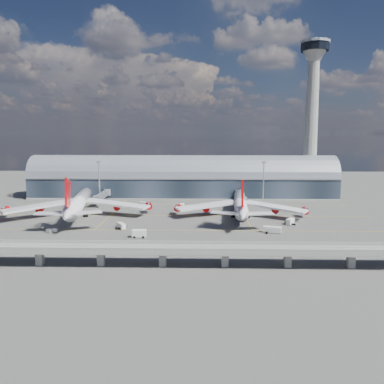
{
  "coord_description": "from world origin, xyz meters",
  "views": [
    {
      "loc": [
        12.28,
        -170.23,
        42.31
      ],
      "look_at": [
        7.83,
        10.0,
        14.0
      ],
      "focal_mm": 35.0,
      "sensor_mm": 36.0,
      "label": 1
    }
  ],
  "objects_px": {
    "service_truck_2": "(272,230)",
    "floodlight_mast_right": "(263,181)",
    "airliner_left": "(78,203)",
    "service_truck_1": "(139,234)",
    "cargo_train_0": "(52,231)",
    "service_truck_3": "(290,221)",
    "service_truck_5": "(143,204)",
    "control_tower": "(311,119)",
    "airliner_right": "(240,205)",
    "cargo_train_1": "(284,246)",
    "service_truck_4": "(182,206)",
    "floodlight_mast_left": "(99,181)",
    "cargo_train_2": "(329,245)",
    "service_truck_0": "(121,226)"
  },
  "relations": [
    {
      "from": "control_tower",
      "to": "cargo_train_1",
      "type": "xyz_separation_m",
      "value": [
        -41.76,
        -117.88,
        -50.75
      ]
    },
    {
      "from": "control_tower",
      "to": "airliner_left",
      "type": "height_order",
      "value": "control_tower"
    },
    {
      "from": "floodlight_mast_right",
      "to": "cargo_train_1",
      "type": "height_order",
      "value": "floodlight_mast_right"
    },
    {
      "from": "floodlight_mast_left",
      "to": "airliner_left",
      "type": "relative_size",
      "value": 0.32
    },
    {
      "from": "cargo_train_1",
      "to": "service_truck_5",
      "type": "bearing_deg",
      "value": 61.23
    },
    {
      "from": "service_truck_2",
      "to": "cargo_train_0",
      "type": "bearing_deg",
      "value": 108.51
    },
    {
      "from": "service_truck_4",
      "to": "cargo_train_0",
      "type": "relative_size",
      "value": 1.05
    },
    {
      "from": "service_truck_0",
      "to": "service_truck_2",
      "type": "relative_size",
      "value": 0.76
    },
    {
      "from": "floodlight_mast_left",
      "to": "airliner_left",
      "type": "bearing_deg",
      "value": -91.02
    },
    {
      "from": "floodlight_mast_left",
      "to": "cargo_train_2",
      "type": "bearing_deg",
      "value": -38.7
    },
    {
      "from": "service_truck_5",
      "to": "cargo_train_2",
      "type": "relative_size",
      "value": 0.81
    },
    {
      "from": "floodlight_mast_left",
      "to": "cargo_train_2",
      "type": "relative_size",
      "value": 3.46
    },
    {
      "from": "floodlight_mast_right",
      "to": "service_truck_4",
      "type": "distance_m",
      "value": 52.87
    },
    {
      "from": "airliner_left",
      "to": "service_truck_4",
      "type": "xyz_separation_m",
      "value": [
        52.14,
        21.42,
        -5.51
      ]
    },
    {
      "from": "service_truck_5",
      "to": "cargo_train_1",
      "type": "bearing_deg",
      "value": -116.48
    },
    {
      "from": "cargo_train_0",
      "to": "service_truck_3",
      "type": "bearing_deg",
      "value": -57.65
    },
    {
      "from": "control_tower",
      "to": "service_truck_0",
      "type": "bearing_deg",
      "value": -140.12
    },
    {
      "from": "service_truck_1",
      "to": "service_truck_5",
      "type": "xyz_separation_m",
      "value": [
        -8.5,
        65.3,
        -0.25
      ]
    },
    {
      "from": "service_truck_1",
      "to": "cargo_train_2",
      "type": "relative_size",
      "value": 0.76
    },
    {
      "from": "airliner_left",
      "to": "control_tower",
      "type": "bearing_deg",
      "value": 15.56
    },
    {
      "from": "service_truck_2",
      "to": "floodlight_mast_right",
      "type": "bearing_deg",
      "value": 11.44
    },
    {
      "from": "control_tower",
      "to": "service_truck_4",
      "type": "distance_m",
      "value": 107.37
    },
    {
      "from": "floodlight_mast_right",
      "to": "airliner_left",
      "type": "height_order",
      "value": "floodlight_mast_right"
    },
    {
      "from": "airliner_right",
      "to": "service_truck_0",
      "type": "bearing_deg",
      "value": -150.52
    },
    {
      "from": "floodlight_mast_right",
      "to": "service_truck_1",
      "type": "height_order",
      "value": "floodlight_mast_right"
    },
    {
      "from": "service_truck_1",
      "to": "cargo_train_0",
      "type": "bearing_deg",
      "value": 79.59
    },
    {
      "from": "service_truck_3",
      "to": "service_truck_5",
      "type": "bearing_deg",
      "value": -175.93
    },
    {
      "from": "floodlight_mast_left",
      "to": "service_truck_1",
      "type": "relative_size",
      "value": 4.53
    },
    {
      "from": "service_truck_4",
      "to": "cargo_train_1",
      "type": "xyz_separation_m",
      "value": [
        41.78,
        -72.87,
        -0.52
      ]
    },
    {
      "from": "control_tower",
      "to": "airliner_left",
      "type": "relative_size",
      "value": 1.3
    },
    {
      "from": "floodlight_mast_right",
      "to": "airliner_right",
      "type": "bearing_deg",
      "value": -115.53
    },
    {
      "from": "cargo_train_0",
      "to": "airliner_right",
      "type": "bearing_deg",
      "value": -45.3
    },
    {
      "from": "service_truck_1",
      "to": "service_truck_5",
      "type": "distance_m",
      "value": 65.85
    },
    {
      "from": "service_truck_0",
      "to": "cargo_train_2",
      "type": "bearing_deg",
      "value": -53.29
    },
    {
      "from": "control_tower",
      "to": "airliner_left",
      "type": "distance_m",
      "value": 157.55
    },
    {
      "from": "service_truck_1",
      "to": "cargo_train_2",
      "type": "xyz_separation_m",
      "value": [
        73.39,
        -11.24,
        -0.8
      ]
    },
    {
      "from": "airliner_left",
      "to": "airliner_right",
      "type": "distance_m",
      "value": 83.17
    },
    {
      "from": "floodlight_mast_right",
      "to": "airliner_left",
      "type": "xyz_separation_m",
      "value": [
        -100.68,
        -38.43,
        -6.72
      ]
    },
    {
      "from": "airliner_left",
      "to": "cargo_train_0",
      "type": "bearing_deg",
      "value": -102.92
    },
    {
      "from": "floodlight_mast_left",
      "to": "service_truck_4",
      "type": "relative_size",
      "value": 5.15
    },
    {
      "from": "floodlight_mast_left",
      "to": "service_truck_0",
      "type": "bearing_deg",
      "value": -67.17
    },
    {
      "from": "service_truck_5",
      "to": "cargo_train_1",
      "type": "distance_m",
      "value": 101.43
    },
    {
      "from": "service_truck_4",
      "to": "cargo_train_0",
      "type": "height_order",
      "value": "service_truck_4"
    },
    {
      "from": "airliner_right",
      "to": "cargo_train_1",
      "type": "distance_m",
      "value": 54.48
    },
    {
      "from": "service_truck_2",
      "to": "service_truck_5",
      "type": "bearing_deg",
      "value": 66.02
    },
    {
      "from": "control_tower",
      "to": "service_truck_0",
      "type": "height_order",
      "value": "control_tower"
    },
    {
      "from": "service_truck_5",
      "to": "service_truck_1",
      "type": "bearing_deg",
      "value": -148.77
    },
    {
      "from": "service_truck_5",
      "to": "cargo_train_2",
      "type": "height_order",
      "value": "service_truck_5"
    },
    {
      "from": "service_truck_3",
      "to": "service_truck_4",
      "type": "relative_size",
      "value": 1.2
    },
    {
      "from": "airliner_right",
      "to": "service_truck_1",
      "type": "relative_size",
      "value": 12.7
    }
  ]
}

